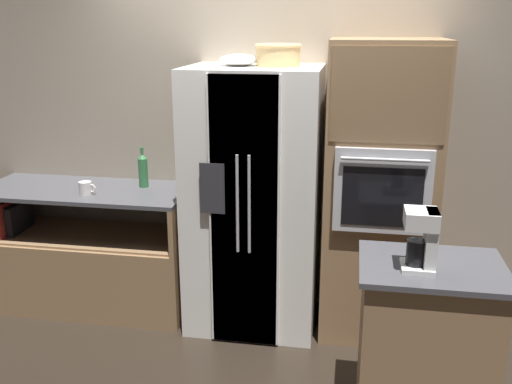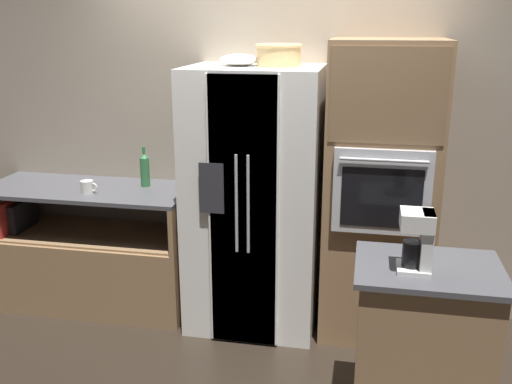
% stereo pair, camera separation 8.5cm
% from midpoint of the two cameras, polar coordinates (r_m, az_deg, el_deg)
% --- Properties ---
extents(ground_plane, '(20.00, 20.00, 0.00)m').
position_cam_midpoint_polar(ground_plane, '(4.32, -0.00, -12.76)').
color(ground_plane, black).
extents(wall_back, '(12.00, 0.06, 2.80)m').
position_cam_midpoint_polar(wall_back, '(4.23, 0.98, 6.87)').
color(wall_back, tan).
rests_on(wall_back, ground_plane).
extents(counter_left, '(1.56, 0.65, 0.93)m').
position_cam_midpoint_polar(counter_left, '(4.62, -16.84, -6.75)').
color(counter_left, '#93704C').
rests_on(counter_left, ground_plane).
extents(refrigerator, '(0.90, 0.75, 1.84)m').
position_cam_midpoint_polar(refrigerator, '(3.98, -0.84, -0.89)').
color(refrigerator, white).
rests_on(refrigerator, ground_plane).
extents(wall_oven, '(0.73, 0.70, 2.02)m').
position_cam_midpoint_polar(wall_oven, '(3.93, 11.65, -0.05)').
color(wall_oven, '#93704C').
rests_on(wall_oven, ground_plane).
extents(island_counter, '(0.74, 0.57, 0.93)m').
position_cam_midpoint_polar(island_counter, '(3.26, 15.81, -14.50)').
color(island_counter, '#93704C').
rests_on(island_counter, ground_plane).
extents(wicker_basket, '(0.31, 0.31, 0.14)m').
position_cam_midpoint_polar(wicker_basket, '(3.82, 1.59, 13.61)').
color(wicker_basket, tan).
rests_on(wicker_basket, refrigerator).
extents(fruit_bowl, '(0.25, 0.25, 0.08)m').
position_cam_midpoint_polar(fruit_bowl, '(3.86, -2.40, 13.07)').
color(fruit_bowl, white).
rests_on(fruit_bowl, refrigerator).
extents(bottle_tall, '(0.07, 0.07, 0.30)m').
position_cam_midpoint_polar(bottle_tall, '(4.33, -11.78, 2.19)').
color(bottle_tall, '#33723F').
rests_on(bottle_tall, counter_left).
extents(mug, '(0.13, 0.09, 0.09)m').
position_cam_midpoint_polar(mug, '(4.26, -17.21, 0.38)').
color(mug, silver).
rests_on(mug, counter_left).
extents(coffee_maker, '(0.16, 0.17, 0.31)m').
position_cam_midpoint_polar(coffee_maker, '(2.92, 15.59, -4.43)').
color(coffee_maker, white).
rests_on(coffee_maker, island_counter).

